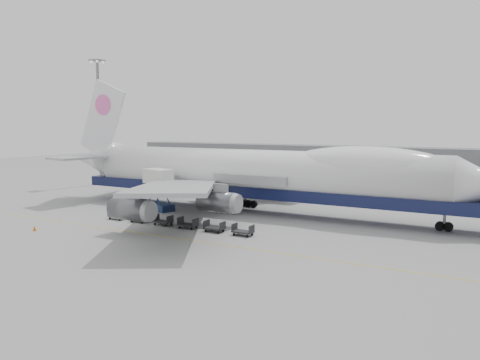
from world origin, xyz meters
The scene contains 13 objects.
ground centered at (0.00, 0.00, 0.00)m, with size 260.00×260.00×0.00m, color gray.
apron_line centered at (0.00, -6.00, 0.01)m, with size 60.00×0.15×0.01m, color gold.
hangar centered at (-10.00, 70.00, 3.50)m, with size 110.00×8.00×7.00m, color slate.
floodlight_mast centered at (-42.00, 24.00, 14.27)m, with size 2.40×2.40×25.43m.
airliner centered at (0.64, 12.00, 5.62)m, with size 67.00×55.30×19.98m.
catering_truck centered at (-12.75, 6.40, 3.43)m, with size 5.08×4.04×6.03m.
traffic_cone centered at (-17.15, -11.16, 0.29)m, with size 0.42×0.42×0.62m.
dolly_0 centered at (-13.36, -1.41, 0.53)m, with size 2.30×1.35×1.30m.
dolly_1 centered at (-9.60, -1.41, 0.53)m, with size 2.30×1.35×1.30m.
dolly_2 centered at (-5.84, -1.41, 0.53)m, with size 2.30×1.35×1.30m.
dolly_3 centered at (-2.08, -1.41, 0.53)m, with size 2.30×1.35×1.30m.
dolly_4 centered at (1.68, -1.41, 0.53)m, with size 2.30×1.35×1.30m.
dolly_5 centered at (5.44, -1.41, 0.53)m, with size 2.30×1.35×1.30m.
Camera 1 is at (30.01, -46.57, 12.42)m, focal length 35.00 mm.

